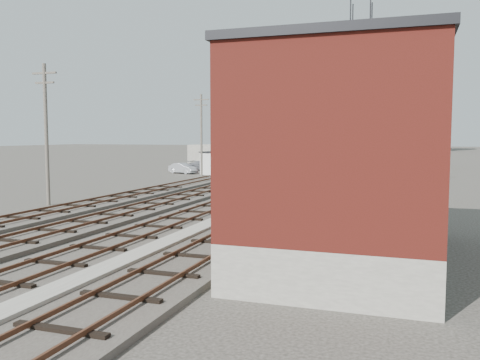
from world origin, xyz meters
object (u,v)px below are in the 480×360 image
at_px(car_silver, 183,168).
at_px(site_trailer, 228,163).
at_px(signal_mast, 250,185).
at_px(car_red, 217,167).
at_px(switch_stand, 230,181).
at_px(car_grey, 205,166).

bearing_deg(car_silver, site_trailer, -72.28).
height_order(signal_mast, car_red, signal_mast).
relative_size(switch_stand, car_red, 0.33).
relative_size(signal_mast, car_silver, 1.13).
height_order(site_trailer, car_silver, site_trailer).
distance_m(signal_mast, car_silver, 40.79).
bearing_deg(signal_mast, car_grey, 115.11).
xyz_separation_m(car_red, car_silver, (-3.67, -1.70, -0.08)).
height_order(signal_mast, switch_stand, signal_mast).
xyz_separation_m(switch_stand, car_red, (-7.60, 16.31, 0.06)).
bearing_deg(car_grey, site_trailer, -127.74).
bearing_deg(switch_stand, signal_mast, -73.21).
relative_size(switch_stand, car_silver, 0.36).
bearing_deg(car_red, signal_mast, -136.53).
bearing_deg(car_grey, signal_mast, -145.61).
bearing_deg(switch_stand, car_grey, 113.07).
xyz_separation_m(car_red, car_grey, (-3.14, 3.67, -0.06)).
bearing_deg(car_grey, switch_stand, -142.47).
distance_m(signal_mast, car_grey, 45.33).
height_order(switch_stand, site_trailer, site_trailer).
relative_size(site_trailer, car_silver, 1.77).
distance_m(car_red, car_grey, 4.83).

